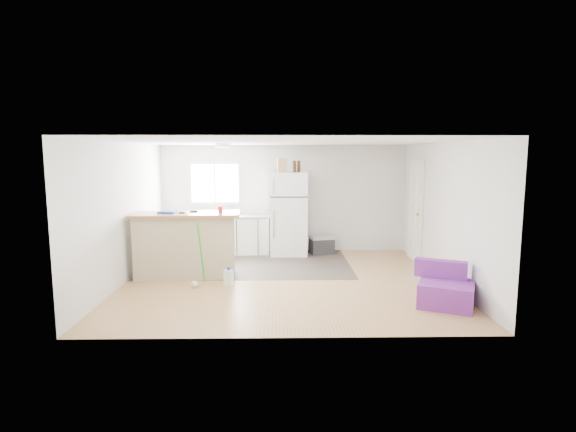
# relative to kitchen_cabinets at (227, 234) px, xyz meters

# --- Properties ---
(room) EXTENTS (5.51, 5.01, 2.41)m
(room) POSITION_rel_kitchen_cabinets_xyz_m (1.26, -2.20, 0.76)
(room) COLOR #A66F45
(room) RESTS_ON ground
(vinyl_zone) EXTENTS (4.05, 2.50, 0.00)m
(vinyl_zone) POSITION_rel_kitchen_cabinets_xyz_m (0.53, -0.95, -0.43)
(vinyl_zone) COLOR #322925
(vinyl_zone) RESTS_ON floor
(window) EXTENTS (1.18, 0.06, 0.98)m
(window) POSITION_rel_kitchen_cabinets_xyz_m (-0.29, 0.28, 1.12)
(window) COLOR white
(window) RESTS_ON back_wall
(interior_door) EXTENTS (0.11, 0.92, 2.10)m
(interior_door) POSITION_rel_kitchen_cabinets_xyz_m (3.98, -0.65, 0.58)
(interior_door) COLOR white
(interior_door) RESTS_ON right_wall
(ceiling_fixture) EXTENTS (0.30, 0.30, 0.07)m
(ceiling_fixture) POSITION_rel_kitchen_cabinets_xyz_m (0.06, -1.00, 1.93)
(ceiling_fixture) COLOR white
(ceiling_fixture) RESTS_ON ceiling
(kitchen_cabinets) EXTENTS (1.93, 0.67, 1.12)m
(kitchen_cabinets) POSITION_rel_kitchen_cabinets_xyz_m (0.00, 0.00, 0.00)
(kitchen_cabinets) COLOR white
(kitchen_cabinets) RESTS_ON floor
(peninsula) EXTENTS (1.93, 0.83, 1.16)m
(peninsula) POSITION_rel_kitchen_cabinets_xyz_m (-0.52, -1.91, 0.15)
(peninsula) COLOR tan
(peninsula) RESTS_ON floor
(refrigerator) EXTENTS (0.80, 0.77, 1.81)m
(refrigerator) POSITION_rel_kitchen_cabinets_xyz_m (1.36, -0.10, 0.47)
(refrigerator) COLOR white
(refrigerator) RESTS_ON floor
(cooler) EXTENTS (0.59, 0.46, 0.40)m
(cooler) POSITION_rel_kitchen_cabinets_xyz_m (2.10, -0.05, -0.23)
(cooler) COLOR #2A2A2C
(cooler) RESTS_ON floor
(purple_seat) EXTENTS (0.98, 0.98, 0.62)m
(purple_seat) POSITION_rel_kitchen_cabinets_xyz_m (3.59, -3.54, -0.21)
(purple_seat) COLOR purple
(purple_seat) RESTS_ON floor
(cleaner_jug) EXTENTS (0.17, 0.15, 0.32)m
(cleaner_jug) POSITION_rel_kitchen_cabinets_xyz_m (0.31, -2.50, -0.30)
(cleaner_jug) COLOR white
(cleaner_jug) RESTS_ON floor
(mop) EXTENTS (0.21, 0.31, 1.12)m
(mop) POSITION_rel_kitchen_cabinets_xyz_m (-0.21, -2.58, -0.20)
(mop) COLOR green
(mop) RESTS_ON floor
(red_cup) EXTENTS (0.10, 0.10, 0.12)m
(red_cup) POSITION_rel_kitchen_cabinets_xyz_m (0.11, -1.93, 0.79)
(red_cup) COLOR red
(red_cup) RESTS_ON peninsula
(blue_tray) EXTENTS (0.32, 0.25, 0.04)m
(blue_tray) POSITION_rel_kitchen_cabinets_xyz_m (-0.81, -1.97, 0.74)
(blue_tray) COLOR #133CB5
(blue_tray) RESTS_ON peninsula
(tool_a) EXTENTS (0.15, 0.10, 0.03)m
(tool_a) POSITION_rel_kitchen_cabinets_xyz_m (-0.38, -1.82, 0.74)
(tool_a) COLOR black
(tool_a) RESTS_ON peninsula
(tool_b) EXTENTS (0.10, 0.04, 0.03)m
(tool_b) POSITION_rel_kitchen_cabinets_xyz_m (-0.55, -2.00, 0.74)
(tool_b) COLOR black
(tool_b) RESTS_ON peninsula
(cardboard_box) EXTENTS (0.21, 0.13, 0.30)m
(cardboard_box) POSITION_rel_kitchen_cabinets_xyz_m (1.22, -0.18, 1.53)
(cardboard_box) COLOR tan
(cardboard_box) RESTS_ON refrigerator
(bottle_left) EXTENTS (0.09, 0.09, 0.25)m
(bottle_left) POSITION_rel_kitchen_cabinets_xyz_m (1.49, -0.20, 1.50)
(bottle_left) COLOR #39200A
(bottle_left) RESTS_ON refrigerator
(bottle_right) EXTENTS (0.08, 0.08, 0.25)m
(bottle_right) POSITION_rel_kitchen_cabinets_xyz_m (1.58, -0.15, 1.50)
(bottle_right) COLOR #39200A
(bottle_right) RESTS_ON refrigerator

